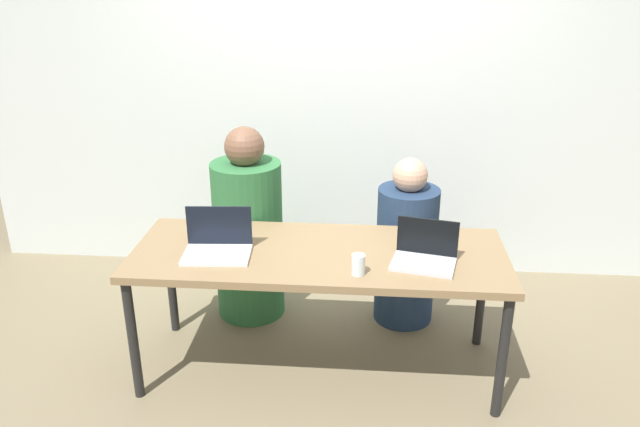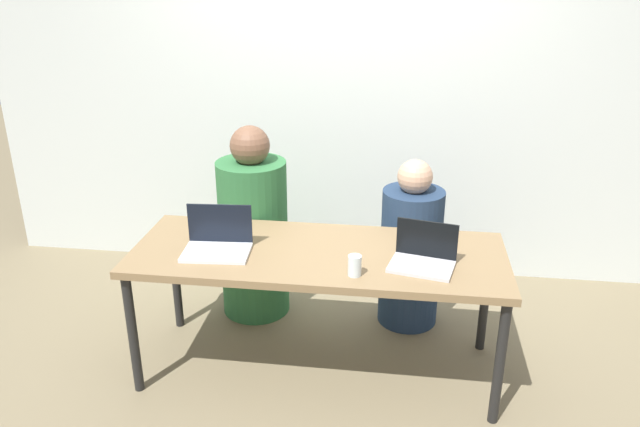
{
  "view_description": "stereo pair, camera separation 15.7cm",
  "coord_description": "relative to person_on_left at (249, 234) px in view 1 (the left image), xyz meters",
  "views": [
    {
      "loc": [
        0.24,
        -2.87,
        2.11
      ],
      "look_at": [
        0.0,
        0.07,
        0.89
      ],
      "focal_mm": 35.0,
      "sensor_mm": 36.0,
      "label": 1
    },
    {
      "loc": [
        0.4,
        -2.86,
        2.11
      ],
      "look_at": [
        0.0,
        0.07,
        0.89
      ],
      "focal_mm": 35.0,
      "sensor_mm": 36.0,
      "label": 2
    }
  ],
  "objects": [
    {
      "name": "water_glass_right",
      "position": [
        0.69,
        -0.81,
        0.22
      ],
      "size": [
        0.06,
        0.06,
        0.1
      ],
      "color": "silver",
      "rests_on": "desk"
    },
    {
      "name": "ground_plane",
      "position": [
        0.48,
        -0.58,
        -0.54
      ],
      "size": [
        12.0,
        12.0,
        0.0
      ],
      "primitive_type": "plane",
      "color": "#74674D"
    },
    {
      "name": "desk",
      "position": [
        0.48,
        -0.58,
        0.12
      ],
      "size": [
        1.92,
        0.73,
        0.71
      ],
      "color": "olive",
      "rests_on": "ground"
    },
    {
      "name": "laptop_front_right",
      "position": [
        1.01,
        -0.66,
        0.22
      ],
      "size": [
        0.34,
        0.27,
        0.21
      ],
      "rotation": [
        0.0,
        0.0,
        -0.22
      ],
      "color": "silver",
      "rests_on": "desk"
    },
    {
      "name": "back_wall",
      "position": [
        0.48,
        0.73,
        0.75
      ],
      "size": [
        4.98,
        0.1,
        2.58
      ],
      "primitive_type": "cube",
      "color": "silver",
      "rests_on": "ground"
    },
    {
      "name": "person_on_right",
      "position": [
        0.97,
        0.0,
        -0.07
      ],
      "size": [
        0.41,
        0.41,
        1.05
      ],
      "rotation": [
        0.0,
        0.0,
        3.01
      ],
      "color": "#20324D",
      "rests_on": "ground"
    },
    {
      "name": "person_on_left",
      "position": [
        0.0,
        0.0,
        0.0
      ],
      "size": [
        0.43,
        0.43,
        1.21
      ],
      "rotation": [
        0.0,
        0.0,
        3.16
      ],
      "color": "#2C6738",
      "rests_on": "ground"
    },
    {
      "name": "laptop_front_left",
      "position": [
        -0.03,
        -0.64,
        0.23
      ],
      "size": [
        0.35,
        0.27,
        0.23
      ],
      "rotation": [
        0.0,
        0.0,
        0.07
      ],
      "color": "silver",
      "rests_on": "desk"
    }
  ]
}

